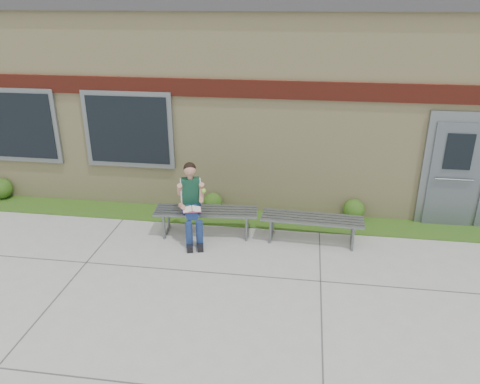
# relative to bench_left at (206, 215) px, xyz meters

# --- Properties ---
(ground) EXTENTS (80.00, 80.00, 0.00)m
(ground) POSITION_rel_bench_left_xyz_m (1.16, -1.85, -0.39)
(ground) COLOR #9E9E99
(ground) RESTS_ON ground
(grass_strip) EXTENTS (16.00, 0.80, 0.02)m
(grass_strip) POSITION_rel_bench_left_xyz_m (1.16, 0.75, -0.38)
(grass_strip) COLOR #214813
(grass_strip) RESTS_ON ground
(school_building) EXTENTS (16.20, 6.22, 4.20)m
(school_building) POSITION_rel_bench_left_xyz_m (1.16, 4.14, 1.71)
(school_building) COLOR beige
(school_building) RESTS_ON ground
(bench_left) EXTENTS (1.98, 0.71, 0.50)m
(bench_left) POSITION_rel_bench_left_xyz_m (0.00, 0.00, 0.00)
(bench_left) COLOR slate
(bench_left) RESTS_ON ground
(bench_right) EXTENTS (1.89, 0.61, 0.48)m
(bench_right) POSITION_rel_bench_left_xyz_m (2.00, -0.00, -0.02)
(bench_right) COLOR slate
(bench_right) RESTS_ON ground
(girl) EXTENTS (0.61, 0.91, 1.47)m
(girl) POSITION_rel_bench_left_xyz_m (-0.22, -0.21, 0.38)
(girl) COLOR navy
(girl) RESTS_ON ground
(shrub_west) EXTENTS (0.46, 0.46, 0.46)m
(shrub_west) POSITION_rel_bench_left_xyz_m (-4.92, 1.00, -0.14)
(shrub_west) COLOR #214813
(shrub_west) RESTS_ON grass_strip
(shrub_mid) EXTENTS (0.40, 0.40, 0.40)m
(shrub_mid) POSITION_rel_bench_left_xyz_m (-0.08, 1.00, -0.17)
(shrub_mid) COLOR #214813
(shrub_mid) RESTS_ON grass_strip
(shrub_east) EXTENTS (0.44, 0.44, 0.44)m
(shrub_east) POSITION_rel_bench_left_xyz_m (2.85, 1.00, -0.15)
(shrub_east) COLOR #214813
(shrub_east) RESTS_ON grass_strip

